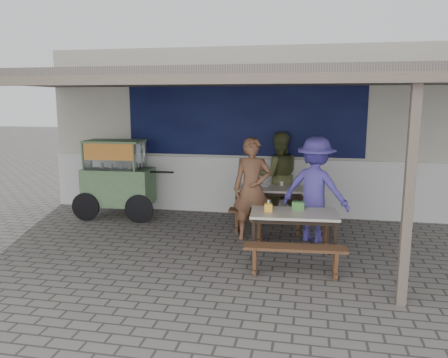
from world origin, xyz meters
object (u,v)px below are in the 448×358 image
Objects in this scene: vendor_cart at (117,176)px; donation_box at (298,206)px; bench_left_wall at (270,201)px; patron_right_table at (315,189)px; bench_right_wall at (292,226)px; patron_wall_side at (279,175)px; bench_right_street at (295,254)px; table_left at (269,191)px; bench_left_street at (267,216)px; patron_street_side at (252,189)px; table_right at (294,217)px; condiment_bowl at (265,185)px; condiment_jar at (282,183)px; tissue_box at (268,207)px.

donation_box is (3.74, -1.62, -0.06)m from vendor_cart.
bench_left_wall is 1.74m from patron_right_table.
patron_right_table is 9.70× the size of donation_box.
bench_right_wall is 0.79× the size of patron_wall_side.
bench_right_wall is 0.69m from donation_box.
bench_right_street is at bearing -81.95° from bench_left_wall.
bench_left_street is (0.04, -0.59, -0.33)m from table_left.
patron_street_side is 1.08m from patron_right_table.
bench_right_street is at bearing -90.00° from table_right.
bench_left_street and bench_right_street have the same top height.
patron_right_table is 8.56× the size of condiment_bowl.
bench_right_street is (0.57, -1.92, -0.00)m from bench_left_street.
vendor_cart is at bearing -178.19° from condiment_bowl.
donation_box is (0.11, -0.49, 0.48)m from bench_right_wall.
donation_box is (0.65, -2.22, 0.48)m from bench_left_wall.
condiment_bowl is at bearing 96.65° from bench_left_street.
bench_left_street is 6.74× the size of condiment_bowl.
vendor_cart is at bearing 166.09° from bench_left_street.
bench_right_wall is 0.78× the size of patron_right_table.
bench_left_wall is at bearing 84.78° from condiment_bowl.
table_left is at bearing 109.54° from bench_right_wall.
bench_right_wall is 1.87m from patron_wall_side.
bench_left_wall is 2.36m from donation_box.
vendor_cart is at bearing -172.66° from bench_left_wall.
bench_left_street is 0.79× the size of patron_right_table.
bench_left_wall is at bearing 77.52° from patron_street_side.
bench_left_street is 1.06× the size of table_right.
patron_right_table is at bearing 69.09° from table_right.
bench_left_wall is 1.01× the size of bench_right_street.
condiment_jar is at bearing 1.86° from vendor_cart.
bench_right_wall is (0.47, -0.56, -0.00)m from bench_left_street.
table_right is at bearing 86.63° from patron_wall_side.
patron_wall_side is 22.68× the size of condiment_jar.
patron_wall_side is at bearing 81.72° from bench_left_street.
bench_right_wall is at bearing 90.00° from bench_right_street.
vendor_cart reaches higher than bench_left_wall.
bench_right_street is 0.79× the size of patron_wall_side.
condiment_jar reaches higher than bench_right_wall.
condiment_bowl reaches higher than table_left.
condiment_jar is at bearing 90.58° from patron_wall_side.
table_right is 4.11m from vendor_cart.
vendor_cart is 3.05m from condiment_bowl.
patron_right_table is (0.90, -1.37, 0.57)m from bench_left_wall.
table_left is 0.68m from bench_left_wall.
patron_wall_side is 0.58m from condiment_bowl.
tissue_box is (0.37, -0.91, -0.09)m from patron_street_side.
vendor_cart is at bearing 158.52° from bench_right_wall.
donation_box reaches higher than bench_left_wall.
bench_right_street is at bearing -77.23° from bench_left_street.
condiment_jar is at bearing -56.50° from bench_left_wall.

